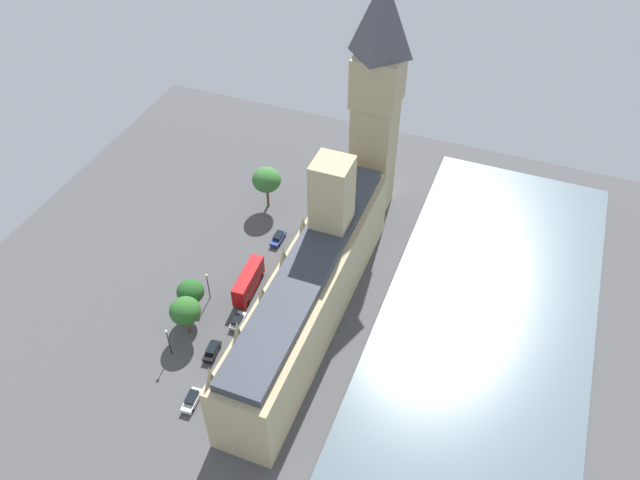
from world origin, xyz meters
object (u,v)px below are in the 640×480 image
at_px(clock_tower, 377,99).
at_px(plane_tree_corner, 267,180).
at_px(car_blue_far_end, 278,238).
at_px(street_lamp_slot_10, 207,282).
at_px(parliament_building, 313,285).
at_px(pedestrian_opposite_hall, 219,398).
at_px(double_decker_bus_by_river_gate, 248,281).
at_px(street_lamp_slot_11, 168,338).
at_px(car_black_trailing, 212,351).
at_px(car_white_near_tower, 192,400).
at_px(pedestrian_midblock, 321,228).
at_px(plane_tree_leading, 191,292).
at_px(car_silver_under_trees, 238,321).
at_px(plane_tree_kerbside, 185,311).

relative_size(clock_tower, plane_tree_corner, 5.27).
xyz_separation_m(car_blue_far_end, street_lamp_slot_10, (5.77, 19.37, 3.62)).
bearing_deg(parliament_building, pedestrian_opposite_hall, 70.83).
bearing_deg(double_decker_bus_by_river_gate, pedestrian_opposite_hall, 100.61).
xyz_separation_m(plane_tree_corner, street_lamp_slot_11, (-1.09, 43.56, -2.61)).
height_order(double_decker_bus_by_river_gate, car_black_trailing, double_decker_bus_by_river_gate).
bearing_deg(street_lamp_slot_10, parliament_building, -172.07).
xyz_separation_m(clock_tower, car_black_trailing, (13.32, 49.23, -26.10)).
distance_m(car_white_near_tower, pedestrian_midblock, 47.70).
xyz_separation_m(car_black_trailing, street_lamp_slot_10, (6.75, -11.65, 3.62)).
xyz_separation_m(pedestrian_midblock, plane_tree_corner, (14.15, -3.52, 6.47)).
bearing_deg(pedestrian_opposite_hall, plane_tree_leading, -77.37).
xyz_separation_m(car_black_trailing, car_white_near_tower, (-1.63, 10.09, 0.00)).
height_order(car_silver_under_trees, plane_tree_leading, plane_tree_leading).
relative_size(street_lamp_slot_10, street_lamp_slot_11, 0.98).
xyz_separation_m(car_silver_under_trees, plane_tree_leading, (8.85, 0.53, 4.98)).
relative_size(car_blue_far_end, car_white_near_tower, 0.99).
distance_m(car_black_trailing, plane_tree_corner, 42.12).
distance_m(car_silver_under_trees, street_lamp_slot_11, 13.60).
distance_m(parliament_building, double_decker_bus_by_river_gate, 15.34).
xyz_separation_m(car_blue_far_end, pedestrian_opposite_hall, (-6.61, 39.10, -0.13)).
bearing_deg(car_blue_far_end, street_lamp_slot_11, 79.69).
height_order(car_white_near_tower, street_lamp_slot_11, street_lamp_slot_11).
bearing_deg(street_lamp_slot_11, street_lamp_slot_10, -89.88).
height_order(car_silver_under_trees, street_lamp_slot_10, street_lamp_slot_10).
relative_size(car_blue_far_end, pedestrian_opposite_hall, 2.81).
xyz_separation_m(car_blue_far_end, pedestrian_midblock, (-7.32, -6.37, -0.16)).
height_order(clock_tower, plane_tree_corner, clock_tower).
distance_m(clock_tower, pedestrian_midblock, 29.64).
distance_m(car_blue_far_end, car_white_near_tower, 41.19).
relative_size(car_white_near_tower, pedestrian_midblock, 2.94).
height_order(car_black_trailing, plane_tree_leading, plane_tree_leading).
xyz_separation_m(car_black_trailing, plane_tree_leading, (7.65, -7.24, 4.98)).
bearing_deg(plane_tree_corner, car_silver_under_trees, 105.21).
bearing_deg(car_blue_far_end, clock_tower, -128.74).
bearing_deg(car_white_near_tower, plane_tree_corner, -83.89).
xyz_separation_m(parliament_building, plane_tree_leading, (21.12, 7.23, -2.77)).
relative_size(parliament_building, clock_tower, 1.12).
bearing_deg(plane_tree_kerbside, street_lamp_slot_11, 85.47).
xyz_separation_m(car_black_trailing, pedestrian_opposite_hall, (-5.64, 8.08, -0.13)).
relative_size(parliament_building, car_silver_under_trees, 13.61).
xyz_separation_m(car_blue_far_end, plane_tree_leading, (6.68, 23.78, 4.98)).
bearing_deg(car_black_trailing, car_silver_under_trees, -105.42).
relative_size(car_blue_far_end, pedestrian_midblock, 2.91).
bearing_deg(plane_tree_corner, plane_tree_kerbside, 92.29).
xyz_separation_m(double_decker_bus_by_river_gate, plane_tree_kerbside, (5.73, 13.25, 3.21)).
bearing_deg(street_lamp_slot_11, plane_tree_corner, -88.57).
height_order(car_silver_under_trees, street_lamp_slot_11, street_lamp_slot_11).
xyz_separation_m(parliament_building, car_black_trailing, (13.47, 14.46, -7.76)).
relative_size(car_silver_under_trees, street_lamp_slot_10, 0.66).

